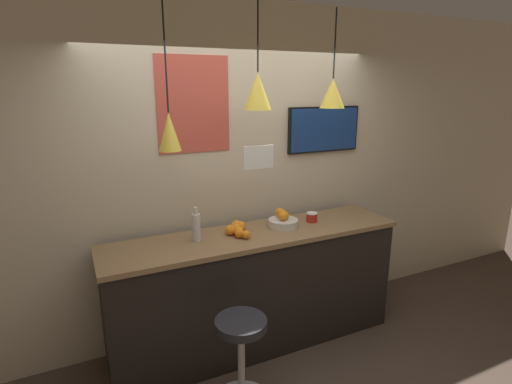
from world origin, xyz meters
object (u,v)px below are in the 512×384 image
juice_bottle (196,227)px  mounted_tv (324,129)px  fruit_bowl (283,220)px  bar_stool (241,353)px  spread_jar (312,217)px

juice_bottle → mounted_tv: size_ratio=0.36×
fruit_bowl → juice_bottle: 0.78m
fruit_bowl → mounted_tv: (0.59, 0.30, 0.72)m
bar_stool → spread_jar: (0.97, 0.66, 0.65)m
juice_bottle → bar_stool: bearing=-82.2°
bar_stool → mounted_tv: 2.12m
bar_stool → spread_jar: size_ratio=7.07×
juice_bottle → mounted_tv: bearing=12.7°
mounted_tv → juice_bottle: bearing=-167.3°
bar_stool → fruit_bowl: 1.16m
bar_stool → juice_bottle: 0.98m
fruit_bowl → juice_bottle: (-0.77, -0.01, 0.06)m
spread_jar → mounted_tv: 0.85m
fruit_bowl → spread_jar: 0.29m
juice_bottle → fruit_bowl: bearing=0.6°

